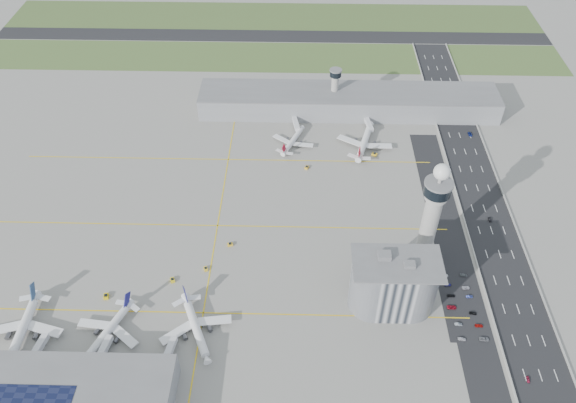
{
  "coord_description": "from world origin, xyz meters",
  "views": [
    {
      "loc": [
        5.52,
        -192.65,
        227.39
      ],
      "look_at": [
        0.0,
        35.0,
        15.0
      ],
      "focal_mm": 35.0,
      "sensor_mm": 36.0,
      "label": 1
    }
  ],
  "objects_px": {
    "jet_bridge_near_1": "(98,364)",
    "car_lot_3": "(451,296)",
    "tug_3": "(230,244)",
    "car_lot_4": "(448,285)",
    "car_hw_0": "(528,379)",
    "car_lot_9": "(469,297)",
    "airplane_near_c": "(196,325)",
    "control_tower": "(432,212)",
    "car_lot_0": "(462,339)",
    "car_lot_7": "(479,326)",
    "car_hw_1": "(490,219)",
    "car_hw_4": "(436,88)",
    "jet_bridge_near_0": "(31,363)",
    "jet_bridge_far_0": "(294,119)",
    "jet_bridge_far_1": "(366,120)",
    "airplane_near_b": "(106,329)",
    "tug_5": "(374,154)",
    "car_lot_5": "(444,276)",
    "car_hw_2": "(470,134)",
    "car_lot_8": "(473,313)",
    "car_lot_1": "(458,324)",
    "secondary_tower": "(335,86)",
    "car_lot_6": "(484,339)",
    "car_lot_11": "(464,275)",
    "tug_1": "(172,280)",
    "tug_4": "(307,167)",
    "tug_0": "(106,296)",
    "tug_2": "(206,269)",
    "car_lot_2": "(452,307)",
    "jet_bridge_near_2": "(164,366)",
    "car_lot_10": "(466,288)",
    "airplane_far_b": "(365,138)",
    "airplane_near_a": "(20,328)",
    "admin_building": "(393,284)",
    "airplane_far_a": "(293,138)"
  },
  "relations": [
    {
      "from": "jet_bridge_near_1",
      "to": "car_lot_2",
      "type": "distance_m",
      "value": 169.35
    },
    {
      "from": "car_lot_7",
      "to": "car_hw_1",
      "type": "distance_m",
      "value": 76.08
    },
    {
      "from": "car_lot_9",
      "to": "airplane_near_c",
      "type": "bearing_deg",
      "value": 95.38
    },
    {
      "from": "car_hw_4",
      "to": "car_hw_2",
      "type": "bearing_deg",
      "value": -81.71
    },
    {
      "from": "car_lot_0",
      "to": "car_hw_0",
      "type": "distance_m",
      "value": 32.28
    },
    {
      "from": "jet_bridge_near_1",
      "to": "car_hw_4",
      "type": "distance_m",
      "value": 307.7
    },
    {
      "from": "tug_2",
      "to": "car_lot_11",
      "type": "height_order",
      "value": "tug_2"
    },
    {
      "from": "jet_bridge_far_0",
      "to": "tug_4",
      "type": "bearing_deg",
      "value": 0.03
    },
    {
      "from": "secondary_tower",
      "to": "car_lot_6",
      "type": "bearing_deg",
      "value": -71.54
    },
    {
      "from": "jet_bridge_near_2",
      "to": "tug_2",
      "type": "xyz_separation_m",
      "value": [
        10.63,
        58.42,
        -2.04
      ]
    },
    {
      "from": "jet_bridge_far_1",
      "to": "tug_5",
      "type": "bearing_deg",
      "value": -5.38
    },
    {
      "from": "car_lot_8",
      "to": "jet_bridge_near_0",
      "type": "bearing_deg",
      "value": 108.59
    },
    {
      "from": "tug_3",
      "to": "car_lot_3",
      "type": "height_order",
      "value": "tug_3"
    },
    {
      "from": "jet_bridge_near_1",
      "to": "jet_bridge_far_1",
      "type": "xyz_separation_m",
      "value": [
        135.0,
        193.0,
        0.0
      ]
    },
    {
      "from": "secondary_tower",
      "to": "car_lot_5",
      "type": "xyz_separation_m",
      "value": [
        52.18,
        -154.22,
        -18.17
      ]
    },
    {
      "from": "jet_bridge_far_0",
      "to": "jet_bridge_far_1",
      "type": "bearing_deg",
      "value": 80.0
    },
    {
      "from": "jet_bridge_near_2",
      "to": "car_hw_0",
      "type": "bearing_deg",
      "value": -80.52
    },
    {
      "from": "tug_4",
      "to": "car_lot_1",
      "type": "distance_m",
      "value": 137.31
    },
    {
      "from": "jet_bridge_near_0",
      "to": "car_lot_4",
      "type": "distance_m",
      "value": 202.45
    },
    {
      "from": "control_tower",
      "to": "car_lot_9",
      "type": "height_order",
      "value": "control_tower"
    },
    {
      "from": "car_lot_4",
      "to": "car_lot_8",
      "type": "distance_m",
      "value": 19.55
    },
    {
      "from": "airplane_near_a",
      "to": "car_lot_0",
      "type": "height_order",
      "value": "airplane_near_a"
    },
    {
      "from": "tug_0",
      "to": "car_lot_6",
      "type": "xyz_separation_m",
      "value": [
        184.11,
        -20.37,
        -0.36
      ]
    },
    {
      "from": "car_lot_0",
      "to": "car_hw_4",
      "type": "xyz_separation_m",
      "value": [
        25.21,
        221.83,
        -0.01
      ]
    },
    {
      "from": "control_tower",
      "to": "car_lot_0",
      "type": "bearing_deg",
      "value": -77.0
    },
    {
      "from": "jet_bridge_near_1",
      "to": "car_lot_3",
      "type": "distance_m",
      "value": 172.15
    },
    {
      "from": "car_lot_1",
      "to": "car_lot_0",
      "type": "bearing_deg",
      "value": -178.11
    },
    {
      "from": "car_lot_10",
      "to": "car_lot_11",
      "type": "height_order",
      "value": "car_lot_11"
    },
    {
      "from": "car_hw_2",
      "to": "car_lot_4",
      "type": "bearing_deg",
      "value": -110.89
    },
    {
      "from": "jet_bridge_near_2",
      "to": "airplane_far_a",
      "type": "bearing_deg",
      "value": -7.91
    },
    {
      "from": "car_lot_1",
      "to": "car_lot_7",
      "type": "xyz_separation_m",
      "value": [
        9.67,
        -0.56,
        -0.03
      ]
    },
    {
      "from": "secondary_tower",
      "to": "tug_1",
      "type": "xyz_separation_m",
      "value": [
        -88.5,
        -160.5,
        -17.92
      ]
    },
    {
      "from": "tug_0",
      "to": "car_lot_6",
      "type": "relative_size",
      "value": 0.75
    },
    {
      "from": "car_hw_0",
      "to": "airplane_near_b",
      "type": "bearing_deg",
      "value": 179.07
    },
    {
      "from": "car_lot_1",
      "to": "car_lot_11",
      "type": "bearing_deg",
      "value": -13.7
    },
    {
      "from": "car_lot_4",
      "to": "car_hw_0",
      "type": "distance_m",
      "value": 58.45
    },
    {
      "from": "tug_5",
      "to": "airplane_near_c",
      "type": "bearing_deg",
      "value": 172.52
    },
    {
      "from": "airplane_far_b",
      "to": "car_lot_11",
      "type": "xyz_separation_m",
      "value": [
        43.3,
        -110.88,
        -5.56
      ]
    },
    {
      "from": "secondary_tower",
      "to": "car_lot_3",
      "type": "bearing_deg",
      "value": -72.26
    },
    {
      "from": "tug_3",
      "to": "car_lot_11",
      "type": "relative_size",
      "value": 0.77
    },
    {
      "from": "jet_bridge_far_0",
      "to": "jet_bridge_far_1",
      "type": "relative_size",
      "value": 1.0
    },
    {
      "from": "admin_building",
      "to": "tug_0",
      "type": "bearing_deg",
      "value": 179.91
    },
    {
      "from": "car_lot_6",
      "to": "car_hw_1",
      "type": "height_order",
      "value": "car_lot_6"
    },
    {
      "from": "car_hw_0",
      "to": "tug_1",
      "type": "bearing_deg",
      "value": 167.26
    },
    {
      "from": "car_lot_5",
      "to": "car_lot_4",
      "type": "bearing_deg",
      "value": -178.5
    },
    {
      "from": "tug_4",
      "to": "car_hw_0",
      "type": "relative_size",
      "value": 0.93
    },
    {
      "from": "car_hw_0",
      "to": "tug_5",
      "type": "bearing_deg",
      "value": 113.23
    },
    {
      "from": "secondary_tower",
      "to": "car_lot_9",
      "type": "xyz_separation_m",
      "value": [
        62.47,
        -167.32,
        -18.24
      ]
    },
    {
      "from": "jet_bridge_near_1",
      "to": "tug_4",
      "type": "bearing_deg",
      "value": -23.19
    },
    {
      "from": "tug_3",
      "to": "airplane_near_c",
      "type": "bearing_deg",
      "value": -24.06
    }
  ]
}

